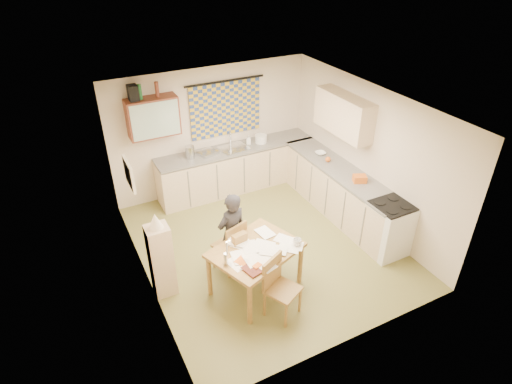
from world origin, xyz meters
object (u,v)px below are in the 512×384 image
counter_right (340,192)px  shelf_stand (161,261)px  person (232,233)px  chair_far (230,254)px  dining_table (256,268)px  counter_back (238,168)px  stove (388,229)px

counter_right → shelf_stand: shelf_stand is taller
person → chair_far: bearing=-53.4°
person → dining_table: bearing=89.3°
dining_table → shelf_stand: (-1.23, 0.56, 0.21)m
dining_table → person: (-0.12, 0.56, 0.31)m
person → shelf_stand: (-1.11, -0.00, -0.10)m
counter_back → chair_far: 2.49m
counter_back → stove: size_ratio=3.56×
stove → shelf_stand: size_ratio=0.79×
counter_back → person: 2.51m
counter_right → stove: bearing=-90.0°
dining_table → chair_far: bearing=84.4°
counter_back → chair_far: (-1.17, -2.19, -0.17)m
counter_right → chair_far: bearing=-168.7°
counter_right → dining_table: bearing=-155.0°
stove → person: person is taller
stove → chair_far: stove is taller
stove → person: 2.56m
dining_table → person: size_ratio=1.06×
counter_back → shelf_stand: bearing=-135.2°
counter_back → shelf_stand: (-2.25, -2.23, 0.14)m
counter_back → shelf_stand: 3.17m
counter_right → chair_far: size_ratio=3.28×
chair_far → person: (0.04, -0.03, 0.41)m
chair_far → shelf_stand: (-1.08, -0.03, 0.31)m
stove → dining_table: stove is taller
counter_back → counter_right: same height
stove → person: bearing=162.4°
counter_right → stove: 1.29m
counter_back → stove: bearing=-66.6°
counter_back → shelf_stand: shelf_stand is taller
dining_table → person: 0.65m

